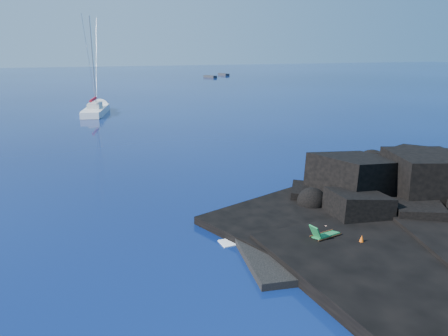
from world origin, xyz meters
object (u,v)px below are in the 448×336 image
object	(u,v)px
distant_boat_a	(210,77)
distant_boat_b	(224,75)
sunbather	(317,228)
marker_cone	(361,241)
sailboat	(96,114)
deck_chair	(326,231)

from	to	relation	value
distant_boat_a	distant_boat_b	bearing A→B (deg)	25.01
distant_boat_a	distant_boat_b	xyz separation A→B (m)	(7.09, 8.00, 0.00)
sunbather	marker_cone	world-z (taller)	marker_cone
distant_boat_b	distant_boat_a	bearing A→B (deg)	-144.07
sailboat	deck_chair	size ratio (longest dim) A/B	8.56
sunbather	distant_boat_a	bearing A→B (deg)	87.52
sailboat	distant_boat_a	world-z (taller)	sailboat
marker_cone	distant_boat_a	size ratio (longest dim) A/B	0.13
marker_cone	sailboat	bearing A→B (deg)	101.32
sunbather	distant_boat_b	distance (m)	126.96
marker_cone	distant_boat_b	xyz separation A→B (m)	(34.24, 124.25, -0.65)
sunbather	marker_cone	xyz separation A→B (m)	(1.09, -2.31, 0.12)
sailboat	distant_boat_b	size ratio (longest dim) A/B	2.77
marker_cone	distant_boat_a	distance (m)	119.38
sunbather	sailboat	bearing A→B (deg)	112.05
distant_boat_b	deck_chair	bearing A→B (deg)	-118.63
sunbather	distant_boat_b	xyz separation A→B (m)	(35.33, 121.94, -0.53)
deck_chair	marker_cone	world-z (taller)	deck_chair
marker_cone	distant_boat_b	world-z (taller)	marker_cone
sailboat	distant_boat_b	distance (m)	86.15
deck_chair	marker_cone	distance (m)	1.72
marker_cone	distant_boat_a	bearing A→B (deg)	76.85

